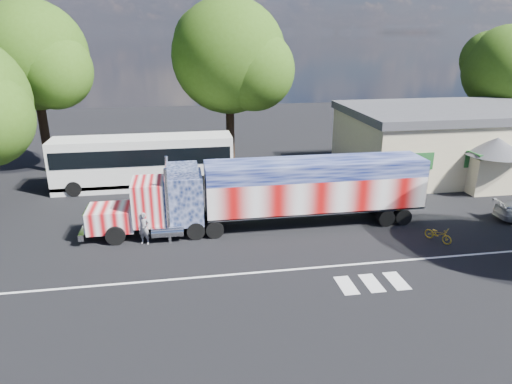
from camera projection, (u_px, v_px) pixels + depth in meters
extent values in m
plane|color=black|center=(265.00, 244.00, 24.42)|extent=(100.00, 100.00, 0.00)
cube|color=silver|center=(277.00, 271.00, 21.62)|extent=(30.00, 0.15, 0.01)
cube|color=silver|center=(346.00, 285.00, 20.38)|extent=(0.70, 1.60, 0.01)
cube|color=silver|center=(372.00, 283.00, 20.57)|extent=(0.70, 1.60, 0.01)
cube|color=silver|center=(397.00, 281.00, 20.76)|extent=(0.70, 1.60, 0.01)
cube|color=black|center=(168.00, 222.00, 25.53)|extent=(8.47, 0.94, 0.28)
cube|color=#DA7B7F|center=(111.00, 218.00, 24.90)|extent=(2.45, 2.07, 1.22)
cube|color=silver|center=(87.00, 219.00, 24.70)|extent=(0.11, 1.79, 1.09)
cube|color=silver|center=(85.00, 230.00, 24.88)|extent=(0.28, 2.35, 0.34)
cube|color=#DA7B7F|center=(149.00, 201.00, 24.95)|extent=(1.69, 2.35, 2.35)
cube|color=black|center=(133.00, 194.00, 24.68)|extent=(0.06, 1.98, 0.85)
cube|color=#4A557E|center=(184.00, 197.00, 25.21)|extent=(2.07, 2.35, 2.73)
cube|color=#4A557E|center=(182.00, 171.00, 24.69)|extent=(1.69, 2.26, 0.47)
cylinder|color=silver|center=(168.00, 191.00, 26.23)|extent=(0.19, 0.19, 4.14)
cylinder|color=silver|center=(168.00, 206.00, 23.92)|extent=(0.19, 0.19, 4.14)
cylinder|color=silver|center=(168.00, 215.00, 26.68)|extent=(1.69, 0.62, 0.62)
cylinder|color=silver|center=(168.00, 232.00, 24.40)|extent=(1.69, 0.62, 0.62)
cylinder|color=black|center=(116.00, 235.00, 24.18)|extent=(1.04, 0.33, 1.04)
cylinder|color=black|center=(120.00, 220.00, 26.11)|extent=(1.04, 0.33, 1.04)
cylinder|color=black|center=(196.00, 230.00, 24.90)|extent=(0.98, 0.52, 0.98)
cylinder|color=black|center=(194.00, 217.00, 26.74)|extent=(0.98, 0.52, 0.98)
cylinder|color=black|center=(215.00, 229.00, 25.06)|extent=(0.98, 0.52, 0.98)
cylinder|color=black|center=(212.00, 215.00, 26.90)|extent=(0.98, 0.52, 0.98)
cube|color=black|center=(314.00, 209.00, 26.77)|extent=(12.23, 1.04, 0.28)
cube|color=#DE7C7C|center=(315.00, 192.00, 26.41)|extent=(12.61, 2.45, 1.88)
cube|color=#445090|center=(316.00, 168.00, 25.94)|extent=(12.61, 2.45, 0.94)
cube|color=silver|center=(314.00, 207.00, 26.72)|extent=(12.61, 2.45, 0.11)
cube|color=silver|center=(417.00, 178.00, 27.24)|extent=(0.04, 2.35, 2.73)
cylinder|color=black|center=(385.00, 217.00, 26.61)|extent=(0.98, 0.52, 0.98)
cylinder|color=black|center=(372.00, 205.00, 28.45)|extent=(0.98, 0.52, 0.98)
cylinder|color=black|center=(402.00, 216.00, 26.77)|extent=(0.98, 0.52, 0.98)
cylinder|color=black|center=(387.00, 204.00, 28.61)|extent=(0.98, 0.52, 0.98)
cube|color=silver|center=(144.00, 162.00, 32.88)|extent=(12.66, 2.74, 3.69)
cube|color=black|center=(143.00, 153.00, 32.65)|extent=(12.23, 2.81, 1.16)
cube|color=black|center=(146.00, 180.00, 33.33)|extent=(12.66, 2.74, 0.26)
cube|color=black|center=(51.00, 164.00, 31.84)|extent=(0.06, 2.43, 1.48)
cylinder|color=black|center=(74.00, 189.00, 31.34)|extent=(1.05, 0.32, 1.05)
cylinder|color=black|center=(81.00, 178.00, 33.80)|extent=(1.05, 0.32, 1.05)
cylinder|color=black|center=(190.00, 183.00, 32.58)|extent=(1.05, 0.32, 1.05)
cylinder|color=black|center=(189.00, 172.00, 35.03)|extent=(1.05, 0.32, 1.05)
cylinder|color=black|center=(203.00, 182.00, 32.72)|extent=(1.05, 0.32, 1.05)
cylinder|color=black|center=(201.00, 172.00, 35.18)|extent=(1.05, 0.32, 1.05)
cube|color=beige|center=(482.00, 142.00, 37.01)|extent=(22.00, 10.00, 4.60)
cube|color=#46464B|center=(488.00, 110.00, 36.15)|extent=(22.40, 10.40, 0.60)
cube|color=#1E5926|center=(422.00, 161.00, 31.04)|extent=(1.60, 0.08, 1.20)
cube|color=#1E5926|center=(476.00, 159.00, 31.66)|extent=(1.60, 0.08, 1.20)
cube|color=beige|center=(491.00, 176.00, 31.66)|extent=(3.00, 1.20, 2.60)
cube|color=#1E5926|center=(495.00, 153.00, 31.13)|extent=(3.40, 1.60, 0.25)
cone|color=#46464B|center=(497.00, 146.00, 30.97)|extent=(4.00, 4.00, 1.20)
imported|color=slate|center=(144.00, 228.00, 24.14)|extent=(0.75, 0.62, 1.78)
imported|color=gold|center=(438.00, 234.00, 24.58)|extent=(1.25, 1.61, 0.81)
cylinder|color=black|center=(499.00, 117.00, 44.03)|extent=(0.70, 0.70, 5.98)
sphere|color=#325814|center=(507.00, 69.00, 42.55)|extent=(8.03, 8.03, 8.03)
sphere|color=#325814|center=(489.00, 59.00, 43.20)|extent=(5.22, 5.22, 5.22)
cylinder|color=black|center=(230.00, 122.00, 38.27)|extent=(0.70, 0.70, 7.13)
sphere|color=#325814|center=(229.00, 56.00, 36.50)|extent=(9.14, 9.14, 9.14)
sphere|color=#325814|center=(254.00, 70.00, 35.85)|extent=(6.40, 6.40, 6.40)
sphere|color=#325814|center=(210.00, 42.00, 37.23)|extent=(5.94, 5.94, 5.94)
cylinder|color=black|center=(44.00, 127.00, 36.17)|extent=(0.70, 0.70, 7.25)
sphere|color=#325814|center=(33.00, 55.00, 34.37)|extent=(8.18, 8.18, 8.18)
sphere|color=#325814|center=(54.00, 71.00, 33.82)|extent=(5.73, 5.73, 5.73)
sphere|color=#325814|center=(18.00, 41.00, 34.98)|extent=(5.32, 5.32, 5.32)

